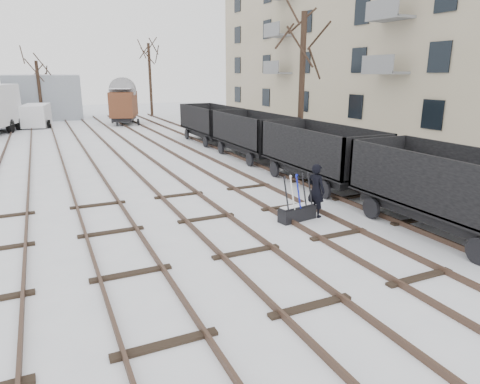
{
  "coord_description": "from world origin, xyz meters",
  "views": [
    {
      "loc": [
        -4.54,
        -9.38,
        4.57
      ],
      "look_at": [
        0.57,
        1.61,
        1.2
      ],
      "focal_mm": 32.0,
      "sensor_mm": 36.0,
      "label": 1
    }
  ],
  "objects_px": {
    "ground_frame": "(297,212)",
    "freight_wagon_a": "(448,202)",
    "panel_van": "(36,115)",
    "box_van_wagon": "(124,103)",
    "worker": "(316,190)"
  },
  "relations": [
    {
      "from": "worker",
      "to": "freight_wagon_a",
      "type": "bearing_deg",
      "value": -157.35
    },
    {
      "from": "ground_frame",
      "to": "panel_van",
      "type": "relative_size",
      "value": 0.32
    },
    {
      "from": "worker",
      "to": "freight_wagon_a",
      "type": "height_order",
      "value": "freight_wagon_a"
    },
    {
      "from": "ground_frame",
      "to": "freight_wagon_a",
      "type": "bearing_deg",
      "value": -49.17
    },
    {
      "from": "freight_wagon_a",
      "to": "panel_van",
      "type": "relative_size",
      "value": 1.28
    },
    {
      "from": "freight_wagon_a",
      "to": "box_van_wagon",
      "type": "bearing_deg",
      "value": 95.89
    },
    {
      "from": "panel_van",
      "to": "freight_wagon_a",
      "type": "bearing_deg",
      "value": -63.19
    },
    {
      "from": "ground_frame",
      "to": "box_van_wagon",
      "type": "xyz_separation_m",
      "value": [
        0.01,
        29.89,
        1.63
      ]
    },
    {
      "from": "freight_wagon_a",
      "to": "box_van_wagon",
      "type": "xyz_separation_m",
      "value": [
        -3.37,
        32.67,
        0.98
      ]
    },
    {
      "from": "freight_wagon_a",
      "to": "box_van_wagon",
      "type": "height_order",
      "value": "box_van_wagon"
    },
    {
      "from": "ground_frame",
      "to": "worker",
      "type": "xyz_separation_m",
      "value": [
        0.75,
        0.1,
        0.6
      ]
    },
    {
      "from": "panel_van",
      "to": "worker",
      "type": "bearing_deg",
      "value": -66.11
    },
    {
      "from": "worker",
      "to": "freight_wagon_a",
      "type": "xyz_separation_m",
      "value": [
        2.63,
        -2.88,
        0.05
      ]
    },
    {
      "from": "ground_frame",
      "to": "freight_wagon_a",
      "type": "relative_size",
      "value": 0.25
    },
    {
      "from": "freight_wagon_a",
      "to": "panel_van",
      "type": "distance_m",
      "value": 35.53
    }
  ]
}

